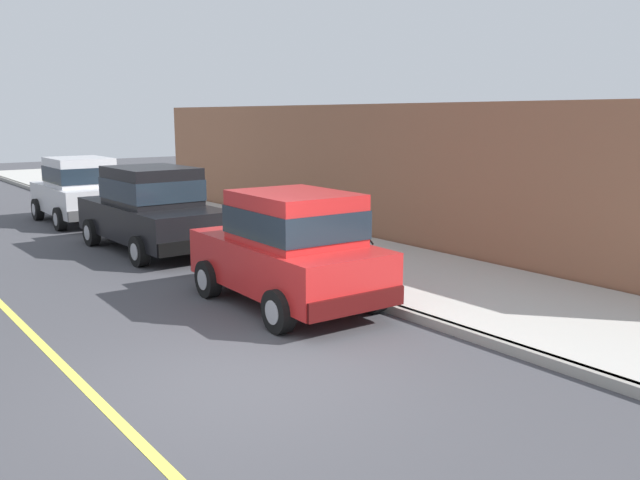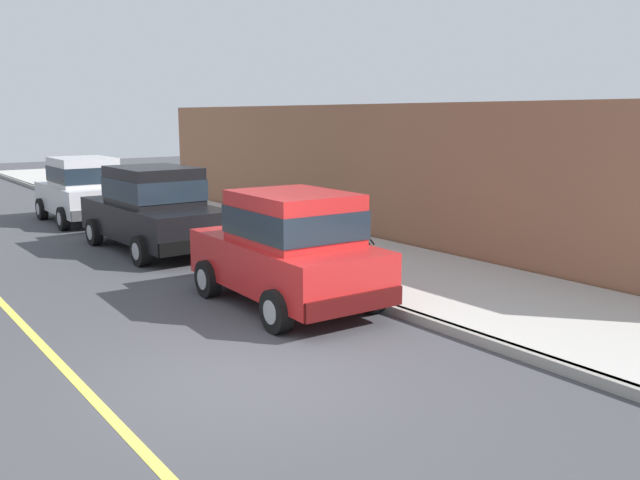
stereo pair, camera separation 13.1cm
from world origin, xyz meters
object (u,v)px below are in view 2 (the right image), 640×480
at_px(car_red_hatchback, 289,247).
at_px(car_black_sedan, 153,208).
at_px(car_silver_hatchback, 82,189).
at_px(dog_black, 357,243).

relative_size(car_red_hatchback, car_black_sedan, 0.83).
height_order(car_silver_hatchback, dog_black, car_silver_hatchback).
distance_m(car_red_hatchback, car_silver_hatchback, 10.62).
relative_size(car_black_sedan, dog_black, 7.13).
height_order(car_red_hatchback, car_silver_hatchback, same).
bearing_deg(dog_black, car_silver_hatchback, 108.01).
bearing_deg(car_red_hatchback, car_silver_hatchback, 90.06).
bearing_deg(dog_black, car_red_hatchback, -148.79).
bearing_deg(car_black_sedan, car_red_hatchback, -90.38).
relative_size(car_black_sedan, car_silver_hatchback, 1.21).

